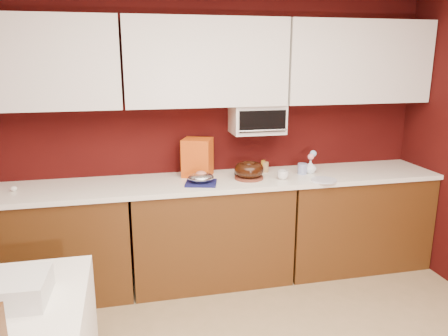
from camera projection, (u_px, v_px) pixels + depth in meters
wall_back at (203, 132)px, 3.84m from camera, size 4.00×0.02×2.50m
base_cabinet_left at (46, 247)px, 3.47m from camera, size 1.31×0.58×0.86m
base_cabinet_center at (210, 232)px, 3.75m from camera, size 1.31×0.58×0.86m
base_cabinet_right at (352, 220)px, 4.04m from camera, size 1.31×0.58×0.86m
countertop at (210, 182)px, 3.64m from camera, size 4.00×0.62×0.04m
upper_cabinet_left at (30, 63)px, 3.25m from camera, size 1.31×0.33×0.70m
upper_cabinet_center at (206, 62)px, 3.54m from camera, size 1.31×0.33×0.70m
upper_cabinet_right at (355, 62)px, 3.82m from camera, size 1.31×0.33×0.70m
toaster_oven at (257, 119)px, 3.77m from camera, size 0.45×0.30×0.25m
toaster_oven_door at (263, 121)px, 3.62m from camera, size 0.40×0.02×0.18m
toaster_oven_handle at (263, 130)px, 3.62m from camera, size 0.42×0.02×0.02m
cake_base at (249, 178)px, 3.66m from camera, size 0.28×0.28×0.02m
bundt_cake at (249, 170)px, 3.64m from camera, size 0.31×0.31×0.10m
navy_towel at (201, 183)px, 3.51m from camera, size 0.29×0.26×0.02m
foil_ham_nest at (201, 178)px, 3.50m from camera, size 0.25×0.23×0.08m
roasted_ham at (201, 174)px, 3.49m from camera, size 0.10×0.09×0.06m
pandoro_box at (198, 157)px, 3.72m from camera, size 0.30×0.29×0.32m
dark_pan at (246, 173)px, 3.78m from camera, size 0.25×0.25×0.04m
coffee_mug at (283, 174)px, 3.64m from camera, size 0.10×0.10×0.09m
blue_jar at (302, 169)px, 3.80m from camera, size 0.09×0.09×0.09m
flower_vase at (310, 166)px, 3.83m from camera, size 0.09×0.09×0.13m
flower_pink at (311, 157)px, 3.81m from camera, size 0.06×0.06×0.06m
flower_blue at (313, 154)px, 3.83m from camera, size 0.06×0.06×0.06m
china_plate at (324, 180)px, 3.60m from camera, size 0.24×0.24×0.01m
amber_bottle at (263, 166)px, 3.87m from camera, size 0.04×0.04×0.10m
paper_cup at (265, 167)px, 3.87m from camera, size 0.06×0.06×0.09m
egg_right at (14, 189)px, 3.32m from camera, size 0.06×0.05×0.04m
newspaper_stack at (9, 290)px, 2.08m from camera, size 0.37×0.31×0.13m
amber_bottle_tall at (263, 166)px, 3.90m from camera, size 0.04×0.04×0.10m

